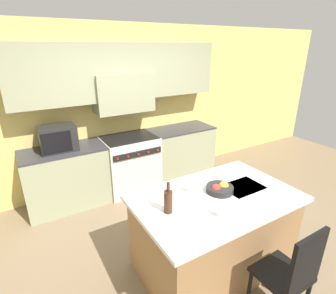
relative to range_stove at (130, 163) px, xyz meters
name	(u,v)px	position (x,y,z in m)	size (l,w,h in m)	color
ground_plane	(187,247)	(0.00, -1.72, -0.47)	(10.00, 10.00, 0.00)	#7A664C
back_cabinetry	(120,96)	(0.00, 0.27, 1.11)	(10.00, 0.46, 2.70)	#DBC166
back_counter	(130,163)	(0.00, 0.02, -0.01)	(3.27, 0.62, 0.93)	gray
range_stove	(130,163)	(0.00, 0.00, 0.00)	(0.88, 0.70, 0.95)	beige
microwave	(58,138)	(-1.08, 0.02, 0.64)	(0.49, 0.38, 0.36)	black
kitchen_island	(214,232)	(0.08, -2.09, -0.02)	(1.68, 1.07, 0.91)	olive
island_chair	(292,272)	(0.22, -2.92, 0.09)	(0.42, 0.40, 1.02)	black
wine_bottle	(168,201)	(-0.48, -2.07, 0.55)	(0.08, 0.08, 0.31)	#422314
wine_glass_near	(222,205)	(-0.11, -2.38, 0.56)	(0.08, 0.08, 0.19)	white
wine_glass_far	(191,181)	(-0.10, -1.88, 0.56)	(0.08, 0.08, 0.19)	white
fruit_bowl	(220,189)	(0.17, -2.04, 0.47)	(0.28, 0.28, 0.11)	black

